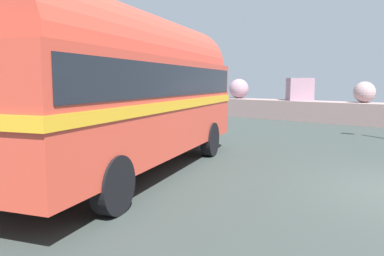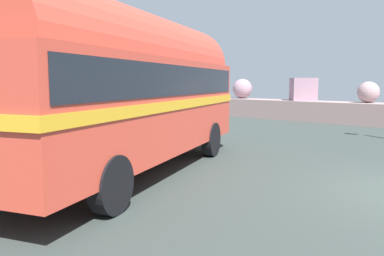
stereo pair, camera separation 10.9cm
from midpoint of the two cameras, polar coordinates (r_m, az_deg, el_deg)
vintage_coach at (r=8.84m, az=-9.56°, el=6.31°), size 5.55×8.84×3.70m
second_coach at (r=13.39m, az=-13.95°, el=6.33°), size 6.49×8.57×3.70m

